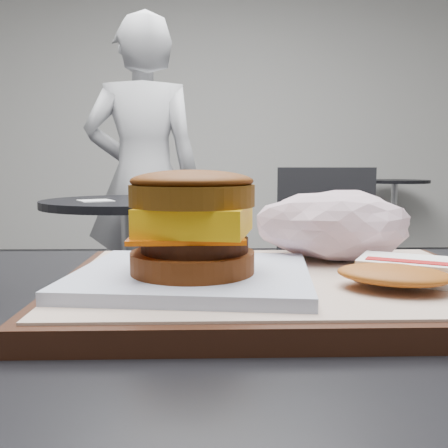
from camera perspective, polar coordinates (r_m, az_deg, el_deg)
serving_tray at (r=0.45m, az=6.37°, el=-7.08°), size 0.38×0.28×0.02m
breakfast_sandwich at (r=0.40m, az=-3.56°, el=-1.34°), size 0.21×0.19×0.09m
hash_brown at (r=0.43m, az=20.09°, el=-5.17°), size 0.13×0.12×0.02m
crumpled_wrapper at (r=0.53m, az=12.45°, el=-0.03°), size 0.16×0.13×0.07m
neighbor_table at (r=2.08m, az=-10.67°, el=-2.74°), size 0.70×0.70×0.75m
napkin at (r=1.99m, az=-14.48°, el=2.59°), size 0.16×0.16×0.00m
neighbor_chair at (r=2.13m, az=8.16°, el=-3.59°), size 0.64×0.50×0.88m
patron at (r=2.60m, az=-9.17°, el=4.95°), size 0.62×0.43×1.63m
bg_table_far at (r=5.22m, az=18.86°, el=2.73°), size 0.66×0.66×0.75m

